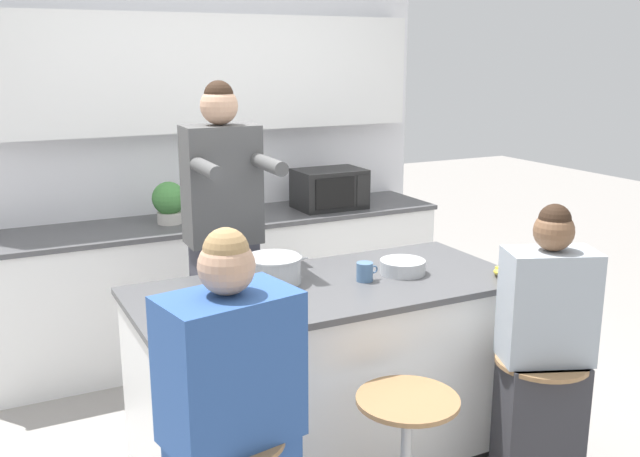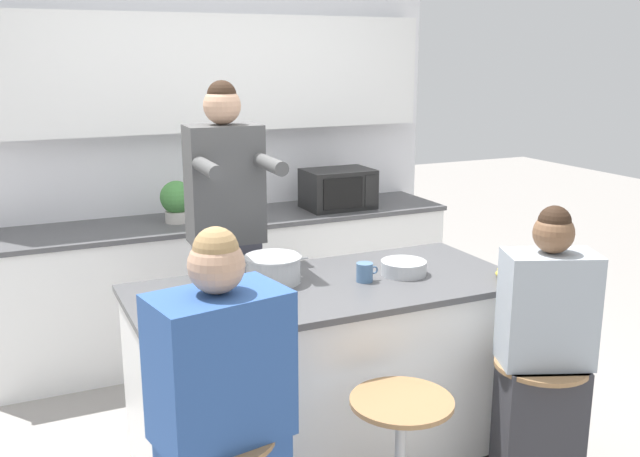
{
  "view_description": "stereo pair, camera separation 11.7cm",
  "coord_description": "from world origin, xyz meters",
  "px_view_note": "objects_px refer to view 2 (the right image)",
  "views": [
    {
      "loc": [
        -1.46,
        -2.8,
        1.95
      ],
      "look_at": [
        0.0,
        0.08,
        1.16
      ],
      "focal_mm": 40.0,
      "sensor_mm": 36.0,
      "label": 1
    },
    {
      "loc": [
        -1.35,
        -2.85,
        1.95
      ],
      "look_at": [
        0.0,
        0.08,
        1.16
      ],
      "focal_mm": 40.0,
      "sensor_mm": 36.0,
      "label": 2
    }
  ],
  "objects_px": {
    "coffee_cup_near": "(206,309)",
    "potted_plant": "(177,200)",
    "banana_bunch": "(505,274)",
    "microwave": "(338,189)",
    "person_seated_near": "(543,370)",
    "person_wrapped_blanket": "(222,431)",
    "cooking_pot": "(273,269)",
    "coffee_cup_far": "(365,272)",
    "bar_stool_rightmost": "(538,418)",
    "kitchen_island": "(327,373)",
    "fruit_bowl": "(404,268)",
    "person_cooking": "(227,257)"
  },
  "relations": [
    {
      "from": "person_wrapped_blanket",
      "to": "person_seated_near",
      "type": "distance_m",
      "value": 1.45
    },
    {
      "from": "person_cooking",
      "to": "potted_plant",
      "type": "distance_m",
      "value": 0.96
    },
    {
      "from": "bar_stool_rightmost",
      "to": "person_wrapped_blanket",
      "type": "distance_m",
      "value": 1.48
    },
    {
      "from": "person_seated_near",
      "to": "coffee_cup_near",
      "type": "height_order",
      "value": "person_seated_near"
    },
    {
      "from": "coffee_cup_near",
      "to": "microwave",
      "type": "height_order",
      "value": "microwave"
    },
    {
      "from": "kitchen_island",
      "to": "person_cooking",
      "type": "height_order",
      "value": "person_cooking"
    },
    {
      "from": "person_cooking",
      "to": "microwave",
      "type": "relative_size",
      "value": 3.89
    },
    {
      "from": "person_wrapped_blanket",
      "to": "potted_plant",
      "type": "distance_m",
      "value": 2.27
    },
    {
      "from": "person_cooking",
      "to": "banana_bunch",
      "type": "xyz_separation_m",
      "value": [
        1.11,
        -0.87,
        0.01
      ]
    },
    {
      "from": "bar_stool_rightmost",
      "to": "person_wrapped_blanket",
      "type": "bearing_deg",
      "value": -179.86
    },
    {
      "from": "bar_stool_rightmost",
      "to": "coffee_cup_far",
      "type": "distance_m",
      "value": 1.01
    },
    {
      "from": "person_seated_near",
      "to": "cooking_pot",
      "type": "distance_m",
      "value": 1.29
    },
    {
      "from": "banana_bunch",
      "to": "bar_stool_rightmost",
      "type": "bearing_deg",
      "value": -102.21
    },
    {
      "from": "fruit_bowl",
      "to": "coffee_cup_far",
      "type": "xyz_separation_m",
      "value": [
        -0.22,
        -0.02,
        0.01
      ]
    },
    {
      "from": "cooking_pot",
      "to": "bar_stool_rightmost",
      "type": "bearing_deg",
      "value": -39.7
    },
    {
      "from": "coffee_cup_near",
      "to": "banana_bunch",
      "type": "bearing_deg",
      "value": -3.0
    },
    {
      "from": "person_cooking",
      "to": "kitchen_island",
      "type": "bearing_deg",
      "value": -62.16
    },
    {
      "from": "microwave",
      "to": "cooking_pot",
      "type": "bearing_deg",
      "value": -126.42
    },
    {
      "from": "banana_bunch",
      "to": "fruit_bowl",
      "type": "bearing_deg",
      "value": 148.21
    },
    {
      "from": "cooking_pot",
      "to": "coffee_cup_far",
      "type": "bearing_deg",
      "value": -23.22
    },
    {
      "from": "cooking_pot",
      "to": "coffee_cup_near",
      "type": "relative_size",
      "value": 3.31
    },
    {
      "from": "microwave",
      "to": "coffee_cup_near",
      "type": "bearing_deg",
      "value": -130.0
    },
    {
      "from": "fruit_bowl",
      "to": "microwave",
      "type": "relative_size",
      "value": 0.47
    },
    {
      "from": "coffee_cup_near",
      "to": "potted_plant",
      "type": "relative_size",
      "value": 0.4
    },
    {
      "from": "person_wrapped_blanket",
      "to": "coffee_cup_far",
      "type": "xyz_separation_m",
      "value": [
        0.9,
        0.62,
        0.29
      ]
    },
    {
      "from": "person_seated_near",
      "to": "person_wrapped_blanket",
      "type": "bearing_deg",
      "value": -157.72
    },
    {
      "from": "cooking_pot",
      "to": "banana_bunch",
      "type": "relative_size",
      "value": 2.33
    },
    {
      "from": "person_seated_near",
      "to": "microwave",
      "type": "height_order",
      "value": "person_seated_near"
    },
    {
      "from": "person_wrapped_blanket",
      "to": "cooking_pot",
      "type": "xyz_separation_m",
      "value": [
        0.5,
        0.79,
        0.31
      ]
    },
    {
      "from": "cooking_pot",
      "to": "potted_plant",
      "type": "bearing_deg",
      "value": 94.39
    },
    {
      "from": "person_cooking",
      "to": "person_wrapped_blanket",
      "type": "bearing_deg",
      "value": -106.74
    },
    {
      "from": "bar_stool_rightmost",
      "to": "microwave",
      "type": "relative_size",
      "value": 1.36
    },
    {
      "from": "cooking_pot",
      "to": "coffee_cup_far",
      "type": "xyz_separation_m",
      "value": [
        0.4,
        -0.17,
        -0.02
      ]
    },
    {
      "from": "fruit_bowl",
      "to": "potted_plant",
      "type": "relative_size",
      "value": 0.83
    },
    {
      "from": "bar_stool_rightmost",
      "to": "fruit_bowl",
      "type": "distance_m",
      "value": 0.91
    },
    {
      "from": "person_wrapped_blanket",
      "to": "fruit_bowl",
      "type": "bearing_deg",
      "value": 19.36
    },
    {
      "from": "fruit_bowl",
      "to": "microwave",
      "type": "height_order",
      "value": "microwave"
    },
    {
      "from": "kitchen_island",
      "to": "potted_plant",
      "type": "xyz_separation_m",
      "value": [
        -0.33,
        1.55,
        0.59
      ]
    },
    {
      "from": "coffee_cup_near",
      "to": "banana_bunch",
      "type": "relative_size",
      "value": 0.7
    },
    {
      "from": "bar_stool_rightmost",
      "to": "person_seated_near",
      "type": "height_order",
      "value": "person_seated_near"
    },
    {
      "from": "banana_bunch",
      "to": "microwave",
      "type": "bearing_deg",
      "value": 90.55
    },
    {
      "from": "kitchen_island",
      "to": "cooking_pot",
      "type": "height_order",
      "value": "cooking_pot"
    },
    {
      "from": "cooking_pot",
      "to": "potted_plant",
      "type": "height_order",
      "value": "potted_plant"
    },
    {
      "from": "coffee_cup_far",
      "to": "microwave",
      "type": "height_order",
      "value": "microwave"
    },
    {
      "from": "bar_stool_rightmost",
      "to": "person_seated_near",
      "type": "distance_m",
      "value": 0.23
    },
    {
      "from": "cooking_pot",
      "to": "fruit_bowl",
      "type": "xyz_separation_m",
      "value": [
        0.62,
        -0.15,
        -0.03
      ]
    },
    {
      "from": "kitchen_island",
      "to": "microwave",
      "type": "xyz_separation_m",
      "value": [
        0.8,
        1.51,
        0.58
      ]
    },
    {
      "from": "kitchen_island",
      "to": "coffee_cup_far",
      "type": "xyz_separation_m",
      "value": [
        0.18,
        -0.03,
        0.49
      ]
    },
    {
      "from": "person_seated_near",
      "to": "coffee_cup_near",
      "type": "distance_m",
      "value": 1.48
    },
    {
      "from": "kitchen_island",
      "to": "fruit_bowl",
      "type": "relative_size",
      "value": 8.22
    }
  ]
}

